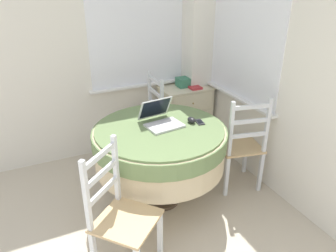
% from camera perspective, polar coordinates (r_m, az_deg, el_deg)
% --- Properties ---
extents(corner_room_shell, '(4.55, 4.93, 2.55)m').
position_cam_1_polar(corner_room_shell, '(2.74, 0.61, 10.53)').
color(corner_room_shell, white).
rests_on(corner_room_shell, ground_plane).
extents(round_dining_table, '(1.17, 1.17, 0.76)m').
position_cam_1_polar(round_dining_table, '(2.88, -1.44, -3.21)').
color(round_dining_table, '#4C3D2D').
rests_on(round_dining_table, ground_plane).
extents(laptop, '(0.34, 0.36, 0.22)m').
position_cam_1_polar(laptop, '(2.85, -1.22, 1.18)').
color(laptop, silver).
rests_on(laptop, round_dining_table).
extents(computer_mouse, '(0.06, 0.10, 0.05)m').
position_cam_1_polar(computer_mouse, '(2.89, 4.11, 1.03)').
color(computer_mouse, black).
rests_on(computer_mouse, round_dining_table).
extents(cell_phone, '(0.08, 0.12, 0.01)m').
position_cam_1_polar(cell_phone, '(2.91, 5.53, 0.69)').
color(cell_phone, '#2D2D33').
rests_on(cell_phone, round_dining_table).
extents(dining_chair_near_back_window, '(0.39, 0.40, 0.98)m').
position_cam_1_polar(dining_chair_near_back_window, '(3.67, -3.88, 0.83)').
color(dining_chair_near_back_window, tan).
rests_on(dining_chair_near_back_window, ground_plane).
extents(dining_chair_near_right_window, '(0.48, 0.47, 0.98)m').
position_cam_1_polar(dining_chair_near_right_window, '(3.23, 12.56, -3.42)').
color(dining_chair_near_right_window, tan).
rests_on(dining_chair_near_right_window, ground_plane).
extents(dining_chair_camera_near, '(0.56, 0.56, 0.98)m').
position_cam_1_polar(dining_chair_camera_near, '(2.36, -8.27, -15.34)').
color(dining_chair_camera_near, tan).
rests_on(dining_chair_camera_near, ground_plane).
extents(corner_cabinet, '(0.60, 0.40, 0.73)m').
position_cam_1_polar(corner_cabinet, '(4.04, 2.97, 1.85)').
color(corner_cabinet, beige).
rests_on(corner_cabinet, ground_plane).
extents(storage_box, '(0.16, 0.15, 0.11)m').
position_cam_1_polar(storage_box, '(3.91, 2.78, 7.65)').
color(storage_box, '#387A5B').
rests_on(storage_box, corner_cabinet).
extents(book_on_cabinet, '(0.13, 0.25, 0.02)m').
position_cam_1_polar(book_on_cabinet, '(3.90, 4.32, 6.94)').
color(book_on_cabinet, '#BC3338').
rests_on(book_on_cabinet, corner_cabinet).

